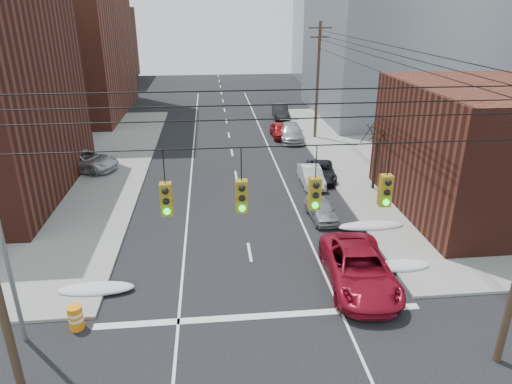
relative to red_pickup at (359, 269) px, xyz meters
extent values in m
cube|color=#4A1D16|center=(-30.85, 65.58, 5.12)|extent=(22.00, 18.00, 12.00)
cube|color=gray|center=(17.15, 35.58, 11.62)|extent=(22.00, 20.00, 25.00)
cube|color=gray|center=(19.15, 61.58, 10.12)|extent=(20.00, 18.00, 22.00)
cylinder|color=#473323|center=(3.65, 25.58, 4.62)|extent=(0.28, 0.28, 11.00)
cube|color=#473323|center=(3.65, 25.58, 9.52)|extent=(2.20, 0.12, 0.12)
cube|color=#473323|center=(3.65, 25.58, 8.72)|extent=(1.80, 0.12, 0.12)
cylinder|color=black|center=(-4.85, -5.42, 7.72)|extent=(17.00, 0.04, 0.04)
cylinder|color=black|center=(-8.05, -5.42, 7.22)|extent=(0.03, 0.03, 1.00)
cube|color=olive|center=(-8.05, -5.42, 6.22)|extent=(0.35, 0.30, 1.00)
sphere|color=black|center=(-8.05, -5.59, 6.54)|extent=(0.20, 0.20, 0.20)
sphere|color=black|center=(-8.05, -5.59, 6.22)|extent=(0.20, 0.20, 0.20)
sphere|color=#0CE526|center=(-8.05, -5.59, 5.90)|extent=(0.20, 0.20, 0.20)
cylinder|color=black|center=(-5.85, -5.42, 7.22)|extent=(0.03, 0.03, 1.00)
cube|color=olive|center=(-5.85, -5.42, 6.22)|extent=(0.35, 0.30, 1.00)
sphere|color=black|center=(-5.85, -5.59, 6.54)|extent=(0.20, 0.20, 0.20)
sphere|color=black|center=(-5.85, -5.59, 6.22)|extent=(0.20, 0.20, 0.20)
sphere|color=#0CE526|center=(-5.85, -5.59, 5.90)|extent=(0.20, 0.20, 0.20)
cylinder|color=black|center=(-3.65, -5.42, 7.22)|extent=(0.03, 0.03, 1.00)
cube|color=olive|center=(-3.65, -5.42, 6.22)|extent=(0.35, 0.30, 1.00)
sphere|color=black|center=(-3.65, -5.59, 6.54)|extent=(0.20, 0.20, 0.20)
sphere|color=black|center=(-3.65, -5.59, 6.22)|extent=(0.20, 0.20, 0.20)
sphere|color=#0CE526|center=(-3.65, -5.59, 5.90)|extent=(0.20, 0.20, 0.20)
cylinder|color=black|center=(-1.45, -5.42, 7.22)|extent=(0.03, 0.03, 1.00)
cube|color=olive|center=(-1.45, -5.42, 6.22)|extent=(0.35, 0.30, 1.00)
sphere|color=black|center=(-1.45, -5.59, 6.54)|extent=(0.20, 0.20, 0.20)
sphere|color=black|center=(-1.45, -5.59, 6.22)|extent=(0.20, 0.20, 0.20)
sphere|color=#0CE526|center=(-1.45, -5.59, 5.90)|extent=(0.20, 0.20, 0.20)
cylinder|color=gray|center=(-14.35, -2.42, 3.62)|extent=(0.18, 0.18, 9.00)
cylinder|color=black|center=(4.75, 11.58, 0.87)|extent=(0.20, 0.20, 3.50)
cylinder|color=black|center=(5.13, 11.70, 3.19)|extent=(0.27, 0.82, 1.19)
cylinder|color=black|center=(4.97, 12.15, 3.28)|extent=(1.17, 0.54, 1.38)
cylinder|color=black|center=(4.32, 12.32, 3.31)|extent=(1.44, 1.00, 1.48)
cylinder|color=black|center=(4.35, 11.64, 3.19)|extent=(0.17, 0.84, 1.19)
cylinder|color=black|center=(4.30, 11.16, 3.28)|extent=(0.82, 0.99, 1.40)
cylinder|color=black|center=(4.81, 10.73, 3.31)|extent=(1.74, 0.21, 1.43)
cylinder|color=black|center=(5.08, 11.35, 3.19)|extent=(0.48, 0.73, 1.20)
ellipsoid|color=silver|center=(-12.25, 0.58, -0.67)|extent=(3.50, 1.08, 0.42)
ellipsoid|color=silver|center=(2.55, 1.08, -0.67)|extent=(3.00, 1.08, 0.42)
ellipsoid|color=silver|center=(2.55, 5.58, -0.67)|extent=(4.00, 1.08, 0.42)
imported|color=maroon|center=(0.00, 0.00, 0.00)|extent=(3.34, 6.52, 1.76)
imported|color=#A0A1A5|center=(-0.05, 7.31, -0.26)|extent=(1.66, 3.73, 1.25)
imported|color=silver|center=(0.56, 13.10, -0.21)|extent=(1.46, 4.09, 1.34)
imported|color=black|center=(1.55, 14.18, -0.26)|extent=(2.67, 4.73, 1.25)
imported|color=#A5A5AA|center=(1.17, 25.18, -0.09)|extent=(2.59, 5.57, 1.57)
imported|color=maroon|center=(0.24, 26.25, -0.16)|extent=(1.80, 4.25, 1.43)
imported|color=black|center=(1.55, 34.66, -0.09)|extent=(1.89, 4.86, 1.58)
imported|color=silver|center=(-19.89, 16.94, -0.07)|extent=(4.21, 2.93, 1.32)
imported|color=#B2B1B6|center=(-16.85, 17.74, 0.06)|extent=(6.22, 4.52, 1.57)
imported|color=black|center=(-21.78, 16.10, -0.02)|extent=(5.01, 2.29, 1.42)
cylinder|color=orange|center=(-12.47, -1.92, -0.35)|extent=(0.78, 0.78, 1.06)
cylinder|color=white|center=(-12.47, -1.92, -0.14)|extent=(0.79, 0.79, 0.13)
cylinder|color=white|center=(-12.47, -1.92, -0.41)|extent=(0.79, 0.79, 0.13)
camera|label=1|loc=(-6.69, -17.84, 11.47)|focal=32.00mm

